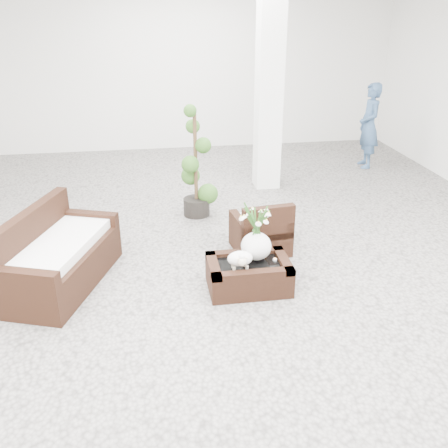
{
  "coord_description": "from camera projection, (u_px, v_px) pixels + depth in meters",
  "views": [
    {
      "loc": [
        -0.82,
        -5.28,
        2.97
      ],
      "look_at": [
        0.0,
        -0.1,
        0.62
      ],
      "focal_mm": 40.19,
      "sensor_mm": 36.0,
      "label": 1
    }
  ],
  "objects": [
    {
      "name": "topiary",
      "position": [
        196.0,
        163.0,
        7.25
      ],
      "size": [
        0.43,
        0.43,
        1.63
      ],
      "primitive_type": null,
      "color": "#2A5019",
      "rests_on": "ground"
    },
    {
      "name": "sheep_figurine",
      "position": [
        240.0,
        260.0,
        5.37
      ],
      "size": [
        0.28,
        0.23,
        0.21
      ],
      "primitive_type": "ellipsoid",
      "color": "white",
      "rests_on": "coffee_table"
    },
    {
      "name": "loveseat",
      "position": [
        59.0,
        250.0,
        5.57
      ],
      "size": [
        1.28,
        1.79,
        0.86
      ],
      "primitive_type": "cube",
      "rotation": [
        0.0,
        0.0,
        1.22
      ],
      "color": "black",
      "rests_on": "ground"
    },
    {
      "name": "shopper",
      "position": [
        369.0,
        126.0,
        9.47
      ],
      "size": [
        0.44,
        0.61,
        1.59
      ],
      "primitive_type": "imported",
      "rotation": [
        0.0,
        0.0,
        -1.67
      ],
      "color": "#345074",
      "rests_on": "ground"
    },
    {
      "name": "ground",
      "position": [
        223.0,
        267.0,
        6.09
      ],
      "size": [
        11.0,
        11.0,
        0.0
      ],
      "primitive_type": "plane",
      "color": "gray",
      "rests_on": "ground"
    },
    {
      "name": "coffee_table",
      "position": [
        249.0,
        276.0,
        5.59
      ],
      "size": [
        0.9,
        0.6,
        0.31
      ],
      "primitive_type": "cube",
      "color": "black",
      "rests_on": "ground"
    },
    {
      "name": "tealight",
      "position": [
        275.0,
        259.0,
        5.58
      ],
      "size": [
        0.04,
        0.04,
        0.03
      ],
      "primitive_type": "cylinder",
      "color": "white",
      "rests_on": "coffee_table"
    },
    {
      "name": "column",
      "position": [
        269.0,
        83.0,
        8.07
      ],
      "size": [
        0.4,
        0.4,
        3.5
      ],
      "primitive_type": "cube",
      "color": "white",
      "rests_on": "ground"
    },
    {
      "name": "planter_narcissus",
      "position": [
        257.0,
        226.0,
        5.46
      ],
      "size": [
        0.44,
        0.44,
        0.8
      ],
      "primitive_type": null,
      "color": "white",
      "rests_on": "coffee_table"
    },
    {
      "name": "armchair",
      "position": [
        261.0,
        225.0,
        6.37
      ],
      "size": [
        0.73,
        0.71,
        0.7
      ],
      "primitive_type": "cube",
      "rotation": [
        0.0,
        0.0,
        3.27
      ],
      "color": "black",
      "rests_on": "ground"
    }
  ]
}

